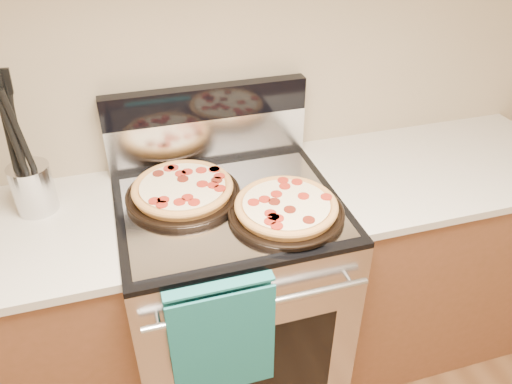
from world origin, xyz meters
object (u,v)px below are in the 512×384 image
object	(u,v)px
range_body	(232,299)
pepperoni_pizza_back	(183,190)
utensil_crock	(33,188)
pepperoni_pizza_front	(286,208)

from	to	relation	value
range_body	pepperoni_pizza_back	bearing A→B (deg)	153.97
range_body	utensil_crock	bearing A→B (deg)	165.53
pepperoni_pizza_front	utensil_crock	size ratio (longest dim) A/B	2.26
range_body	pepperoni_pizza_back	xyz separation A→B (m)	(-0.14, 0.07, 0.50)
pepperoni_pizza_front	utensil_crock	world-z (taller)	utensil_crock
pepperoni_pizza_back	range_body	bearing A→B (deg)	-26.03
range_body	pepperoni_pizza_back	size ratio (longest dim) A/B	2.31
pepperoni_pizza_front	utensil_crock	bearing A→B (deg)	159.72
utensil_crock	range_body	bearing A→B (deg)	-14.47
pepperoni_pizza_back	utensil_crock	distance (m)	0.49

